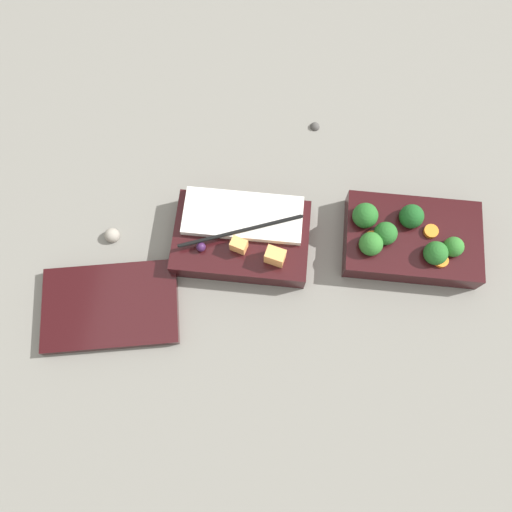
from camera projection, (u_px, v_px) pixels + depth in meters
ground_plane at (327, 251)px, 0.83m from camera, size 3.00×3.00×0.00m
bento_tray_vegetable at (409, 238)px, 0.81m from camera, size 0.22×0.14×0.07m
bento_tray_rice at (242, 236)px, 0.81m from camera, size 0.22×0.14×0.07m
bento_lid at (111, 306)px, 0.79m from camera, size 0.23×0.17×0.02m
pebble_0 at (112, 235)px, 0.83m from camera, size 0.03×0.03×0.03m
pebble_1 at (315, 126)px, 0.90m from camera, size 0.02×0.02×0.02m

